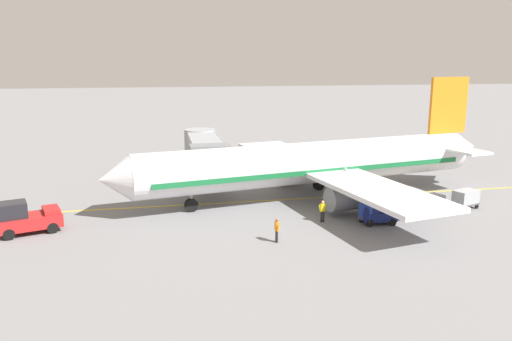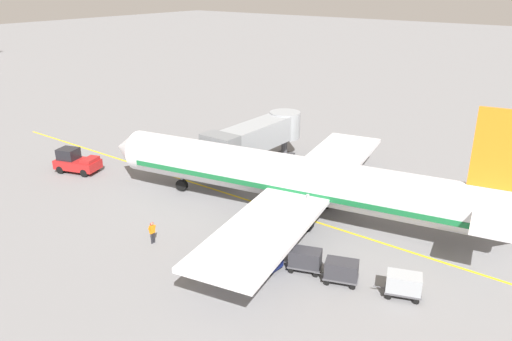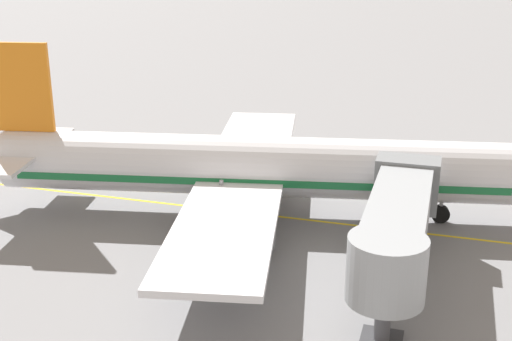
{
  "view_description": "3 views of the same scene",
  "coord_description": "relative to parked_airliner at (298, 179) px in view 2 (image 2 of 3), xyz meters",
  "views": [
    {
      "loc": [
        -41.87,
        13.47,
        12.18
      ],
      "look_at": [
        0.09,
        5.24,
        2.77
      ],
      "focal_mm": 35.09,
      "sensor_mm": 36.0,
      "label": 1
    },
    {
      "loc": [
        -31.74,
        -19.99,
        18.5
      ],
      "look_at": [
        -1.14,
        3.1,
        3.61
      ],
      "focal_mm": 34.89,
      "sensor_mm": 36.0,
      "label": 2
    },
    {
      "loc": [
        37.49,
        11.0,
        16.51
      ],
      "look_at": [
        0.04,
        -0.13,
        2.93
      ],
      "focal_mm": 46.89,
      "sensor_mm": 36.0,
      "label": 3
    }
  ],
  "objects": [
    {
      "name": "ground_crew_loader",
      "position": [
        -6.84,
        1.53,
        -2.23
      ],
      "size": [
        0.34,
        0.72,
        1.69
      ],
      "color": "#232328",
      "rests_on": "ground"
    },
    {
      "name": "ground_plane",
      "position": [
        -0.18,
        0.18,
        -3.19
      ],
      "size": [
        400.0,
        400.0,
        0.0
      ],
      "primitive_type": "plane",
      "color": "slate"
    },
    {
      "name": "baggage_cart_tail_end",
      "position": [
        -5.71,
        -11.43,
        -2.24
      ],
      "size": [
        1.98,
        2.96,
        1.58
      ],
      "color": "#4C4C51",
      "rests_on": "ground"
    },
    {
      "name": "gate_lead_in_line",
      "position": [
        -0.18,
        0.18,
        -3.18
      ],
      "size": [
        0.24,
        80.0,
        0.01
      ],
      "primitive_type": "cube",
      "color": "gold",
      "rests_on": "ground"
    },
    {
      "name": "pushback_tractor",
      "position": [
        -5.16,
        23.26,
        -2.09
      ],
      "size": [
        3.48,
        4.87,
        2.4
      ],
      "color": "#B21E1E",
      "rests_on": "ground"
    },
    {
      "name": "baggage_cart_second_in_train",
      "position": [
        -6.88,
        -5.05,
        -2.24
      ],
      "size": [
        1.98,
        2.96,
        1.58
      ],
      "color": "#4C4C51",
      "rests_on": "ground"
    },
    {
      "name": "jet_bridge",
      "position": [
        6.75,
        9.3,
        0.27
      ],
      "size": [
        13.46,
        3.5,
        4.98
      ],
      "color": "#93999E",
      "rests_on": "ground"
    },
    {
      "name": "parked_airliner",
      "position": [
        0.0,
        0.0,
        0.0
      ],
      "size": [
        30.44,
        37.17,
        10.63
      ],
      "color": "silver",
      "rests_on": "ground"
    },
    {
      "name": "baggage_cart_front",
      "position": [
        -7.76,
        -2.3,
        -2.24
      ],
      "size": [
        1.98,
        2.96,
        1.58
      ],
      "color": "#4C4C51",
      "rests_on": "ground"
    },
    {
      "name": "ground_crew_wing_walker",
      "position": [
        -10.48,
        6.01,
        -2.23
      ],
      "size": [
        0.72,
        0.24,
        1.69
      ],
      "color": "#232328",
      "rests_on": "ground"
    },
    {
      "name": "baggage_tug_lead",
      "position": [
        -8.15,
        -2.44,
        -2.47
      ],
      "size": [
        1.44,
        2.58,
        1.62
      ],
      "color": "navy",
      "rests_on": "ground"
    },
    {
      "name": "baggage_cart_third_in_train",
      "position": [
        -6.67,
        -7.65,
        -2.24
      ],
      "size": [
        1.98,
        2.96,
        1.58
      ],
      "color": "#4C4C51",
      "rests_on": "ground"
    }
  ]
}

